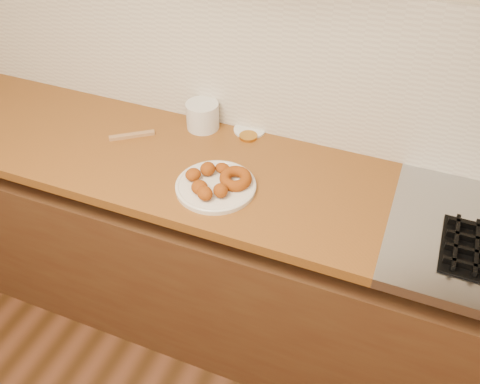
% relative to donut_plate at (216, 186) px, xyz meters
% --- Properties ---
extents(wall_back, '(4.00, 0.02, 2.70)m').
position_rel_donut_plate_xyz_m(wall_back, '(0.09, 0.41, 0.44)').
color(wall_back, '#BEB294').
rests_on(wall_back, ground).
extents(base_cabinet, '(3.60, 0.60, 0.77)m').
position_rel_donut_plate_xyz_m(base_cabinet, '(0.09, 0.10, -0.52)').
color(base_cabinet, '#4B3019').
rests_on(base_cabinet, floor).
extents(butcher_block, '(2.30, 0.62, 0.04)m').
position_rel_donut_plate_xyz_m(butcher_block, '(-0.56, 0.10, -0.03)').
color(butcher_block, brown).
rests_on(butcher_block, base_cabinet).
extents(backsplash, '(3.60, 0.02, 0.60)m').
position_rel_donut_plate_xyz_m(backsplash, '(0.09, 0.40, 0.29)').
color(backsplash, beige).
rests_on(backsplash, wall_back).
extents(donut_plate, '(0.28, 0.28, 0.02)m').
position_rel_donut_plate_xyz_m(donut_plate, '(0.00, 0.00, 0.00)').
color(donut_plate, silver).
rests_on(donut_plate, butcher_block).
extents(ring_donut, '(0.16, 0.16, 0.05)m').
position_rel_donut_plate_xyz_m(ring_donut, '(0.06, 0.03, 0.03)').
color(ring_donut, '#8C3812').
rests_on(ring_donut, donut_plate).
extents(fried_dough_chunks, '(0.20, 0.22, 0.05)m').
position_rel_donut_plate_xyz_m(fried_dough_chunks, '(-0.02, -0.02, 0.03)').
color(fried_dough_chunks, '#8C3812').
rests_on(fried_dough_chunks, donut_plate).
extents(plastic_tub, '(0.14, 0.14, 0.11)m').
position_rel_donut_plate_xyz_m(plastic_tub, '(-0.21, 0.34, 0.05)').
color(plastic_tub, silver).
rests_on(plastic_tub, butcher_block).
extents(tub_lid, '(0.15, 0.15, 0.01)m').
position_rel_donut_plate_xyz_m(tub_lid, '(-0.02, 0.38, -0.00)').
color(tub_lid, silver).
rests_on(tub_lid, butcher_block).
extents(brass_jar_lid, '(0.10, 0.10, 0.01)m').
position_rel_donut_plate_xyz_m(brass_jar_lid, '(-0.01, 0.33, -0.00)').
color(brass_jar_lid, '#B97F2C').
rests_on(brass_jar_lid, butcher_block).
extents(wooden_utensil, '(0.16, 0.12, 0.01)m').
position_rel_donut_plate_xyz_m(wooden_utensil, '(-0.44, 0.17, -0.00)').
color(wooden_utensil, '#996E46').
rests_on(wooden_utensil, butcher_block).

